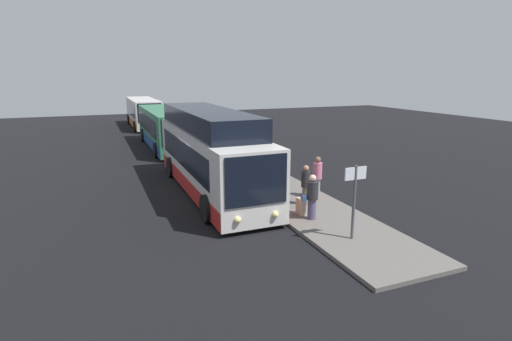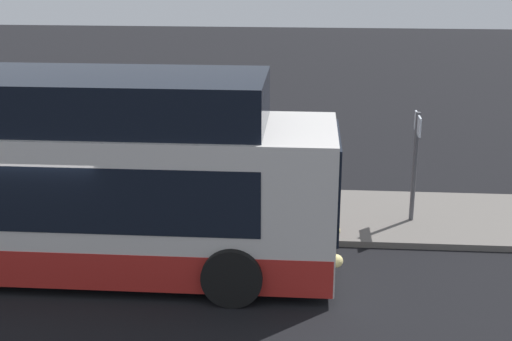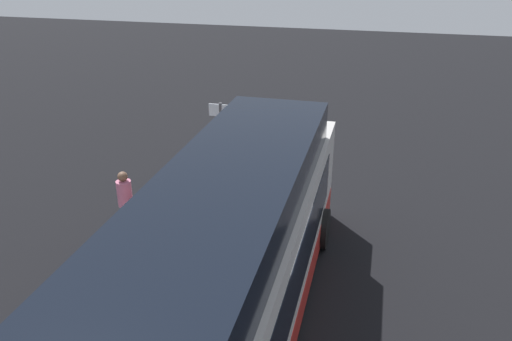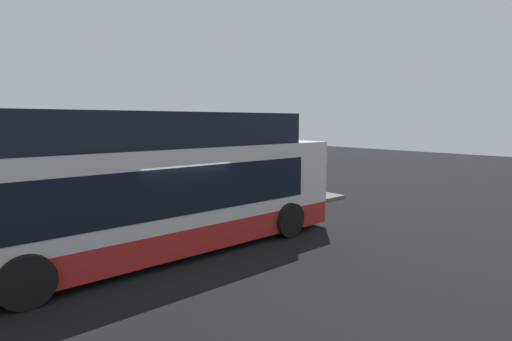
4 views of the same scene
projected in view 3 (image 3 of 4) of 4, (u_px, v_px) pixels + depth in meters
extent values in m
plane|color=black|center=(251.00, 331.00, 10.38)|extent=(80.00, 80.00, 0.00)
cube|color=#605B56|center=(112.00, 303.00, 11.07)|extent=(20.00, 3.17, 0.14)
cube|color=silver|center=(234.00, 274.00, 9.60)|extent=(11.08, 2.53, 2.70)
cube|color=#B2231E|center=(235.00, 315.00, 10.02)|extent=(11.03, 2.55, 0.70)
cube|color=black|center=(230.00, 269.00, 9.22)|extent=(9.09, 2.56, 1.19)
cube|color=black|center=(289.00, 150.00, 14.33)|extent=(0.06, 2.23, 1.73)
sphere|color=#F9E58C|center=(266.00, 187.00, 15.05)|extent=(0.24, 0.24, 0.24)
sphere|color=#F9E58C|center=(311.00, 192.00, 14.73)|extent=(0.24, 0.24, 0.24)
cylinder|color=black|center=(230.00, 217.00, 13.62)|extent=(1.07, 0.30, 1.07)
cylinder|color=black|center=(322.00, 229.00, 13.05)|extent=(1.07, 0.30, 1.07)
cube|color=black|center=(225.00, 202.00, 8.45)|extent=(9.42, 2.33, 0.91)
cylinder|color=#4C476B|center=(211.00, 189.00, 15.19)|extent=(0.37, 0.37, 0.77)
cylinder|color=#262628|center=(210.00, 167.00, 14.89)|extent=(0.52, 0.52, 0.67)
sphere|color=beige|center=(209.00, 153.00, 14.69)|extent=(0.25, 0.25, 0.25)
cube|color=#334C7F|center=(219.00, 178.00, 14.87)|extent=(0.31, 0.20, 0.24)
cylinder|color=#6B604C|center=(172.00, 211.00, 13.94)|extent=(0.36, 0.36, 0.76)
cylinder|color=#262628|center=(171.00, 188.00, 13.65)|extent=(0.51, 0.51, 0.66)
sphere|color=#9E7051|center=(169.00, 173.00, 13.46)|extent=(0.25, 0.25, 0.25)
cylinder|color=gray|center=(128.00, 218.00, 13.50)|extent=(0.33, 0.33, 0.82)
cylinder|color=#CC6B8C|center=(125.00, 193.00, 13.18)|extent=(0.47, 0.47, 0.71)
sphere|color=brown|center=(123.00, 177.00, 12.98)|extent=(0.27, 0.27, 0.27)
cube|color=maroon|center=(135.00, 206.00, 13.19)|extent=(0.30, 0.20, 0.24)
cube|color=beige|center=(210.00, 200.00, 14.68)|extent=(0.46, 0.19, 0.63)
cylinder|color=black|center=(209.00, 187.00, 14.49)|extent=(0.02, 0.02, 0.24)
cylinder|color=#4C4C51|center=(221.00, 138.00, 16.74)|extent=(0.10, 0.10, 2.46)
cube|color=silver|center=(220.00, 110.00, 16.33)|extent=(0.04, 0.79, 0.41)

